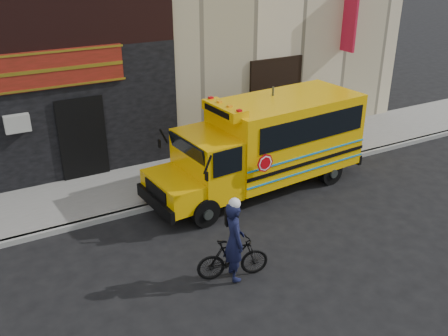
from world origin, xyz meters
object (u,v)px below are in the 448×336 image
sign_pole (272,129)px  cyclist (234,243)px  school_bus (268,141)px  bicycle (233,258)px

sign_pole → cyclist: bearing=-132.2°
school_bus → sign_pole: bearing=46.6°
sign_pole → bicycle: (-3.62, -3.93, -1.17)m
cyclist → sign_pole: bearing=-31.3°
school_bus → cyclist: (-3.21, -3.55, -0.56)m
bicycle → cyclist: 0.45m
bicycle → cyclist: bearing=-167.6°
school_bus → sign_pole: 0.63m
school_bus → bicycle: size_ratio=4.25×
sign_pole → bicycle: 5.47m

